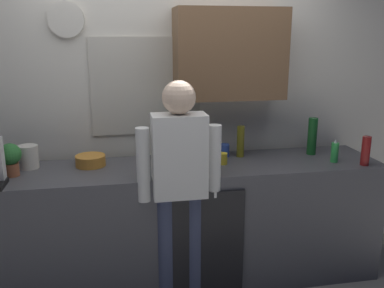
{
  "coord_description": "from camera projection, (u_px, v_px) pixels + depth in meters",
  "views": [
    {
      "loc": [
        -0.4,
        -2.62,
        1.88
      ],
      "look_at": [
        0.13,
        0.25,
        1.11
      ],
      "focal_mm": 38.98,
      "sensor_mm": 36.0,
      "label": 1
    }
  ],
  "objects": [
    {
      "name": "potted_plant",
      "position": [
        10.0,
        158.0,
        2.84
      ],
      "size": [
        0.15,
        0.15,
        0.23
      ],
      "color": "#9E5638",
      "rests_on": "kitchen_counter"
    },
    {
      "name": "bottle_red_vinegar",
      "position": [
        366.0,
        151.0,
        3.08
      ],
      "size": [
        0.06,
        0.06,
        0.22
      ],
      "primitive_type": "cylinder",
      "color": "maroon",
      "rests_on": "kitchen_counter"
    },
    {
      "name": "back_wall_assembly",
      "position": [
        173.0,
        101.0,
        3.37
      ],
      "size": [
        4.75,
        0.42,
        2.6
      ],
      "color": "silver",
      "rests_on": "ground_plane"
    },
    {
      "name": "kitchen_counter",
      "position": [
        174.0,
        224.0,
        3.21
      ],
      "size": [
        3.15,
        0.64,
        0.93
      ],
      "primitive_type": "cube",
      "color": "#4C4C51",
      "rests_on": "ground_plane"
    },
    {
      "name": "bottle_olive_oil",
      "position": [
        241.0,
        141.0,
        3.3
      ],
      "size": [
        0.06,
        0.06,
        0.25
      ],
      "primitive_type": "cylinder",
      "color": "olive",
      "rests_on": "kitchen_counter"
    },
    {
      "name": "dishwasher_panel",
      "position": [
        205.0,
        248.0,
        2.93
      ],
      "size": [
        0.56,
        0.02,
        0.84
      ],
      "primitive_type": "cube",
      "color": "black",
      "rests_on": "ground_plane"
    },
    {
      "name": "cup_yellow_cup",
      "position": [
        223.0,
        159.0,
        3.13
      ],
      "size": [
        0.07,
        0.07,
        0.08
      ],
      "primitive_type": "cylinder",
      "color": "yellow",
      "rests_on": "kitchen_counter"
    },
    {
      "name": "bottle_clear_soda",
      "position": [
        178.0,
        151.0,
        2.96
      ],
      "size": [
        0.09,
        0.09,
        0.28
      ],
      "primitive_type": "cylinder",
      "color": "#2D8C33",
      "rests_on": "kitchen_counter"
    },
    {
      "name": "dish_soap",
      "position": [
        335.0,
        152.0,
        3.17
      ],
      "size": [
        0.06,
        0.06,
        0.18
      ],
      "color": "green",
      "rests_on": "kitchen_counter"
    },
    {
      "name": "person_at_sink",
      "position": [
        179.0,
        177.0,
        2.8
      ],
      "size": [
        0.57,
        0.22,
        1.6
      ],
      "rotation": [
        0.0,
        0.0,
        -0.22
      ],
      "color": "#3F4766",
      "rests_on": "ground_plane"
    },
    {
      "name": "bottle_green_wine",
      "position": [
        312.0,
        136.0,
        3.36
      ],
      "size": [
        0.07,
        0.07,
        0.3
      ],
      "primitive_type": "cylinder",
      "color": "#195923",
      "rests_on": "kitchen_counter"
    },
    {
      "name": "storage_canister",
      "position": [
        29.0,
        157.0,
        3.02
      ],
      "size": [
        0.14,
        0.14,
        0.17
      ],
      "primitive_type": "cylinder",
      "color": "silver",
      "rests_on": "kitchen_counter"
    },
    {
      "name": "cup_blue_mug",
      "position": [
        224.0,
        150.0,
        3.32
      ],
      "size": [
        0.08,
        0.08,
        0.1
      ],
      "primitive_type": "cylinder",
      "color": "#3351B2",
      "rests_on": "kitchen_counter"
    },
    {
      "name": "mixing_bowl",
      "position": [
        91.0,
        161.0,
        3.08
      ],
      "size": [
        0.22,
        0.22,
        0.08
      ],
      "primitive_type": "cylinder",
      "color": "orange",
      "rests_on": "kitchen_counter"
    }
  ]
}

